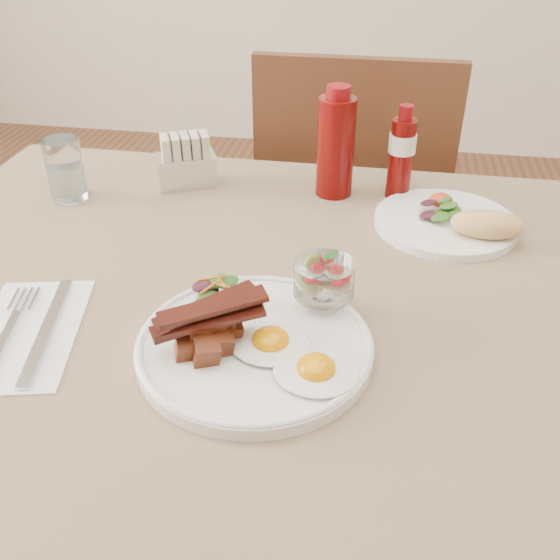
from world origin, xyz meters
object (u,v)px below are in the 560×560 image
(fruit_cup, at_px, (324,279))
(ketchup_bottle, at_px, (336,145))
(table, at_px, (321,345))
(water_glass, at_px, (66,173))
(second_plate, at_px, (455,222))
(chair_far, at_px, (351,218))
(main_plate, at_px, (255,347))
(sugar_caddy, at_px, (187,164))
(hot_sauce_bottle, at_px, (401,154))

(fruit_cup, height_order, ketchup_bottle, ketchup_bottle)
(table, height_order, water_glass, water_glass)
(fruit_cup, relative_size, second_plate, 0.33)
(chair_far, xyz_separation_m, main_plate, (-0.07, -0.80, 0.24))
(main_plate, height_order, ketchup_bottle, ketchup_bottle)
(second_plate, height_order, ketchup_bottle, ketchup_bottle)
(main_plate, xyz_separation_m, water_glass, (-0.40, 0.35, 0.04))
(second_plate, height_order, sugar_caddy, sugar_caddy)
(second_plate, bearing_deg, ketchup_bottle, 153.02)
(fruit_cup, xyz_separation_m, sugar_caddy, (-0.29, 0.36, -0.02))
(table, distance_m, hot_sauce_bottle, 0.38)
(main_plate, relative_size, fruit_cup, 3.66)
(ketchup_bottle, bearing_deg, fruit_cup, -86.38)
(ketchup_bottle, height_order, water_glass, ketchup_bottle)
(chair_far, height_order, second_plate, chair_far)
(fruit_cup, xyz_separation_m, water_glass, (-0.47, 0.27, -0.01))
(ketchup_bottle, bearing_deg, sugar_caddy, -177.58)
(main_plate, relative_size, hot_sauce_bottle, 1.74)
(table, xyz_separation_m, hot_sauce_bottle, (0.09, 0.32, 0.17))
(chair_far, bearing_deg, main_plate, -94.72)
(fruit_cup, bearing_deg, ketchup_bottle, 93.62)
(main_plate, distance_m, hot_sauce_bottle, 0.49)
(second_plate, xyz_separation_m, sugar_caddy, (-0.47, 0.09, 0.03))
(table, relative_size, ketchup_bottle, 7.02)
(main_plate, distance_m, sugar_caddy, 0.49)
(table, distance_m, fruit_cup, 0.16)
(hot_sauce_bottle, distance_m, sugar_caddy, 0.38)
(chair_far, bearing_deg, table, -90.00)
(water_glass, bearing_deg, hot_sauce_bottle, 10.60)
(fruit_cup, height_order, sugar_caddy, sugar_caddy)
(table, xyz_separation_m, main_plate, (-0.07, -0.13, 0.10))
(main_plate, relative_size, ketchup_bottle, 1.48)
(sugar_caddy, bearing_deg, main_plate, -88.59)
(ketchup_bottle, xyz_separation_m, sugar_caddy, (-0.26, -0.01, -0.05))
(fruit_cup, distance_m, sugar_caddy, 0.46)
(sugar_caddy, xyz_separation_m, water_glass, (-0.19, -0.09, 0.01))
(chair_far, relative_size, main_plate, 3.32)
(hot_sauce_bottle, bearing_deg, sugar_caddy, -177.20)
(fruit_cup, relative_size, hot_sauce_bottle, 0.48)
(hot_sauce_bottle, bearing_deg, chair_far, 105.20)
(table, relative_size, water_glass, 12.54)
(chair_far, xyz_separation_m, fruit_cup, (0.00, -0.72, 0.29))
(ketchup_bottle, distance_m, hot_sauce_bottle, 0.11)
(water_glass, bearing_deg, table, -24.99)
(fruit_cup, bearing_deg, chair_far, 90.39)
(fruit_cup, relative_size, water_glass, 0.72)
(chair_far, distance_m, main_plate, 0.84)
(table, relative_size, hot_sauce_bottle, 8.25)
(table, relative_size, main_plate, 4.75)
(table, height_order, hot_sauce_bottle, hot_sauce_bottle)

